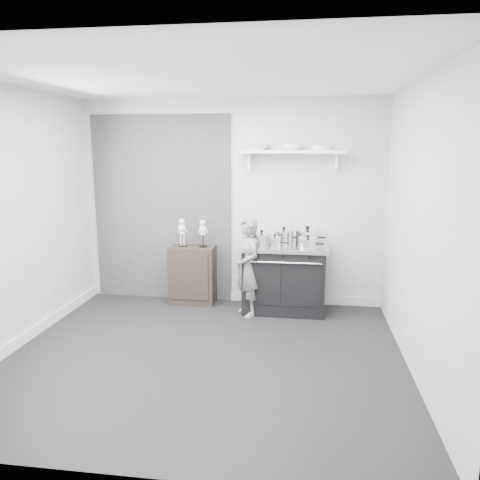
% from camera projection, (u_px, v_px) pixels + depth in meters
% --- Properties ---
extents(ground, '(4.00, 4.00, 0.00)m').
position_uv_depth(ground, '(204.00, 356.00, 4.73)').
color(ground, black).
rests_on(ground, ground).
extents(room_shell, '(4.02, 3.62, 2.71)m').
position_uv_depth(room_shell, '(196.00, 193.00, 4.57)').
color(room_shell, '#A8A8A6').
rests_on(room_shell, ground).
extents(wall_shelf, '(1.30, 0.26, 0.24)m').
position_uv_depth(wall_shelf, '(292.00, 153.00, 5.86)').
color(wall_shelf, white).
rests_on(wall_shelf, room_shell).
extents(stove, '(1.08, 0.67, 0.87)m').
position_uv_depth(stove, '(284.00, 277.00, 5.98)').
color(stove, black).
rests_on(stove, ground).
extents(side_cabinet, '(0.60, 0.35, 0.78)m').
position_uv_depth(side_cabinet, '(193.00, 275.00, 6.29)').
color(side_cabinet, black).
rests_on(side_cabinet, ground).
extents(child, '(0.49, 0.54, 1.23)m').
position_uv_depth(child, '(248.00, 267.00, 5.79)').
color(child, slate).
rests_on(child, ground).
extents(pot_front_left, '(0.33, 0.25, 0.20)m').
position_uv_depth(pot_front_left, '(262.00, 239.00, 5.85)').
color(pot_front_left, silver).
rests_on(pot_front_left, stove).
extents(pot_back_left, '(0.34, 0.25, 0.21)m').
position_uv_depth(pot_back_left, '(284.00, 236.00, 5.98)').
color(pot_back_left, silver).
rests_on(pot_back_left, stove).
extents(pot_back_right, '(0.40, 0.31, 0.23)m').
position_uv_depth(pot_back_right, '(307.00, 237.00, 5.97)').
color(pot_back_right, silver).
rests_on(pot_back_right, stove).
extents(pot_front_right, '(0.31, 0.23, 0.16)m').
position_uv_depth(pot_front_right, '(308.00, 243.00, 5.69)').
color(pot_front_right, silver).
rests_on(pot_front_right, stove).
extents(pot_front_center, '(0.26, 0.17, 0.16)m').
position_uv_depth(pot_front_center, '(274.00, 242.00, 5.74)').
color(pot_front_center, silver).
rests_on(pot_front_center, stove).
extents(skeleton_full, '(0.12, 0.08, 0.43)m').
position_uv_depth(skeleton_full, '(182.00, 230.00, 6.19)').
color(skeleton_full, beige).
rests_on(skeleton_full, side_cabinet).
extents(skeleton_torso, '(0.12, 0.08, 0.42)m').
position_uv_depth(skeleton_torso, '(203.00, 231.00, 6.15)').
color(skeleton_torso, beige).
rests_on(skeleton_torso, side_cabinet).
extents(bowl_large, '(0.32, 0.32, 0.08)m').
position_uv_depth(bowl_large, '(257.00, 147.00, 5.90)').
color(bowl_large, white).
rests_on(bowl_large, wall_shelf).
extents(bowl_small, '(0.23, 0.23, 0.07)m').
position_uv_depth(bowl_small, '(293.00, 147.00, 5.84)').
color(bowl_small, white).
rests_on(bowl_small, wall_shelf).
extents(plate_stack, '(0.25, 0.25, 0.06)m').
position_uv_depth(plate_stack, '(321.00, 148.00, 5.80)').
color(plate_stack, white).
rests_on(plate_stack, wall_shelf).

